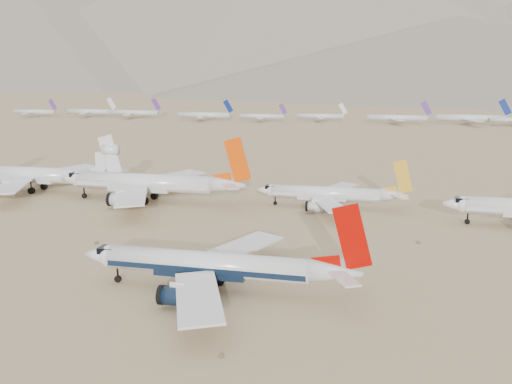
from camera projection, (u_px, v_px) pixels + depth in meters
The scene contains 7 objects.
ground at pixel (209, 278), 103.87m from camera, with size 7000.00×7000.00×0.00m, color #896E4F.
main_airliner at pixel (219, 266), 96.48m from camera, with size 47.47×46.37×16.75m.
row2_gold_tail at pixel (332, 194), 155.82m from camera, with size 39.91×39.03×14.21m.
row2_orange_tail at pixel (151, 183), 162.69m from camera, with size 54.61×53.43×19.48m.
row2_white_trijet at pixel (41, 175), 176.49m from camera, with size 52.56×51.37×18.62m.
distant_storage_row at pixel (397, 117), 406.19m from camera, with size 614.65×57.97×16.00m.
mountain_range at pixel (410, 16), 1617.18m from camera, with size 7354.00×3024.00×470.00m.
Camera 1 is at (30.97, -93.73, 36.94)m, focal length 40.00 mm.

